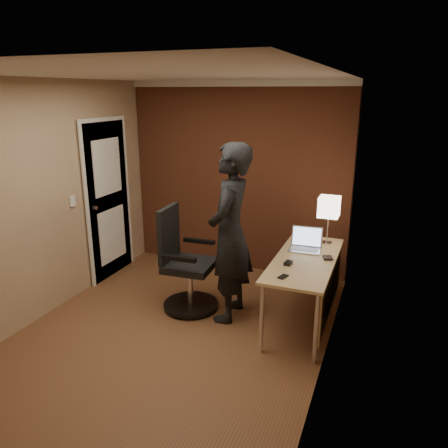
# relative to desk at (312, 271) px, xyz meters

# --- Properties ---
(room) EXTENTS (4.00, 4.00, 4.00)m
(room) POSITION_rel_desk_xyz_m (-1.53, 0.83, 0.77)
(room) COLOR brown
(room) RESTS_ON ground
(desk) EXTENTS (0.60, 1.50, 0.73)m
(desk) POSITION_rel_desk_xyz_m (0.00, 0.00, 0.00)
(desk) COLOR tan
(desk) RESTS_ON ground
(desk_lamp) EXTENTS (0.22, 0.22, 0.54)m
(desk_lamp) POSITION_rel_desk_xyz_m (0.06, 0.54, 0.55)
(desk_lamp) COLOR silver
(desk_lamp) RESTS_ON desk
(laptop) EXTENTS (0.34, 0.27, 0.23)m
(laptop) POSITION_rel_desk_xyz_m (-0.12, 0.28, 0.19)
(laptop) COLOR silver
(laptop) RESTS_ON desk
(mouse) EXTENTS (0.07, 0.11, 0.03)m
(mouse) POSITION_rel_desk_xyz_m (-0.20, -0.23, 0.14)
(mouse) COLOR black
(mouse) RESTS_ON desk
(phone) EXTENTS (0.09, 0.13, 0.01)m
(phone) POSITION_rel_desk_xyz_m (-0.17, -0.55, 0.13)
(phone) COLOR black
(phone) RESTS_ON desk
(wallet) EXTENTS (0.12, 0.13, 0.02)m
(wallet) POSITION_rel_desk_xyz_m (0.14, 0.07, 0.14)
(wallet) COLOR black
(wallet) RESTS_ON desk
(office_chair) EXTENTS (0.62, 0.65, 1.14)m
(office_chair) POSITION_rel_desk_xyz_m (-1.39, -0.14, -0.10)
(office_chair) COLOR black
(office_chair) RESTS_ON ground
(person) EXTENTS (0.49, 0.71, 1.89)m
(person) POSITION_rel_desk_xyz_m (-0.84, -0.14, 0.34)
(person) COLOR black
(person) RESTS_ON ground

